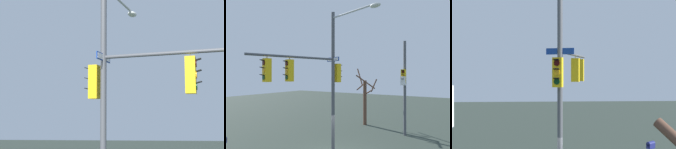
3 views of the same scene
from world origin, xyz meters
The scene contains 2 objects.
main_signal_pole_assembly centered at (-1.11, 0.45, 5.07)m, with size 5.38×4.91×8.54m.
mailbox centered at (-3.86, 5.15, 1.11)m, with size 0.45×0.50×1.41m.
Camera 3 is at (11.83, -0.15, 5.00)m, focal length 49.95 mm.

